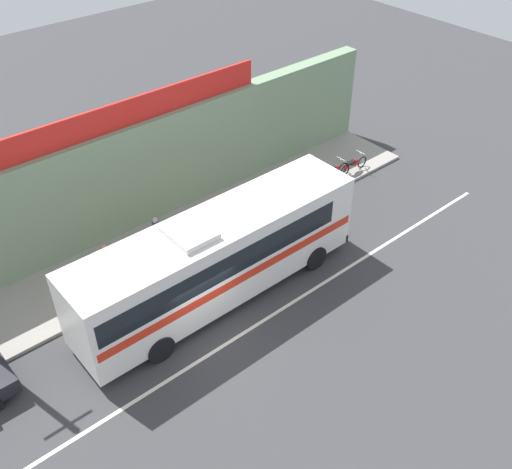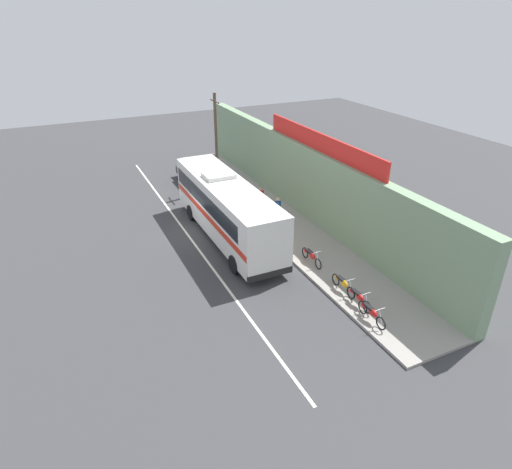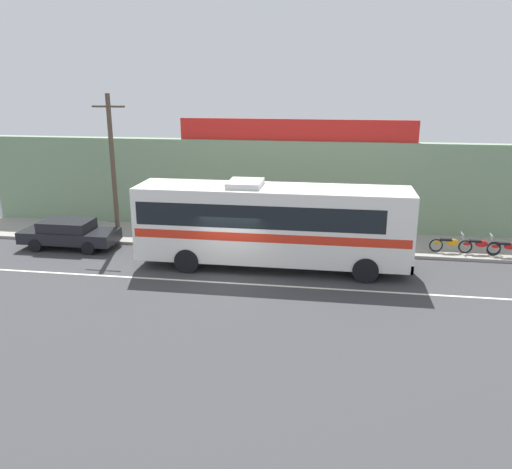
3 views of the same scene
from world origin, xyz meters
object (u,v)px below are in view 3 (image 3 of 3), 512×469
object	(u,v)px
motorcycle_blue	(479,245)
motorcycle_green	(384,240)
pedestrian_near_shop	(273,220)
pedestrian_far_left	(226,220)
intercity_bus	(270,221)
parked_car	(69,233)
motorcycle_red	(508,248)
motorcycle_purple	(450,244)
utility_pole	(113,166)

from	to	relation	value
motorcycle_blue	motorcycle_green	bearing A→B (deg)	179.26
pedestrian_near_shop	pedestrian_far_left	bearing A→B (deg)	-178.43
motorcycle_blue	pedestrian_near_shop	xyz separation A→B (m)	(-9.65, 0.81, 0.58)
motorcycle_green	intercity_bus	bearing A→B (deg)	-150.14
motorcycle_blue	pedestrian_far_left	size ratio (longest dim) A/B	1.17
motorcycle_blue	pedestrian_near_shop	bearing A→B (deg)	175.21
parked_car	motorcycle_red	world-z (taller)	parked_car
pedestrian_near_shop	parked_car	bearing A→B (deg)	-165.83
motorcycle_blue	pedestrian_near_shop	distance (m)	9.70
pedestrian_far_left	motorcycle_green	bearing A→B (deg)	-5.08
motorcycle_red	pedestrian_near_shop	bearing A→B (deg)	174.69
motorcycle_red	motorcycle_purple	size ratio (longest dim) A/B	0.98
intercity_bus	motorcycle_green	distance (m)	6.01
intercity_bus	pedestrian_far_left	distance (m)	4.60
motorcycle_green	motorcycle_blue	bearing A→B (deg)	-0.74
intercity_bus	pedestrian_near_shop	xyz separation A→B (m)	(-0.34, 3.65, -0.92)
parked_car	pedestrian_near_shop	distance (m)	9.91
pedestrian_near_shop	pedestrian_far_left	distance (m)	2.36
parked_car	motorcycle_blue	size ratio (longest dim) A/B	2.45
intercity_bus	motorcycle_green	world-z (taller)	intercity_bus
motorcycle_green	pedestrian_near_shop	xyz separation A→B (m)	(-5.39, 0.75, 0.58)
utility_pole	pedestrian_far_left	xyz separation A→B (m)	(5.30, 1.11, -2.77)
motorcycle_green	motorcycle_red	bearing A→B (deg)	-2.67
parked_car	motorcycle_red	size ratio (longest dim) A/B	2.43
utility_pole	motorcycle_blue	world-z (taller)	utility_pole
motorcycle_red	utility_pole	bearing A→B (deg)	-179.49
motorcycle_purple	pedestrian_near_shop	xyz separation A→B (m)	(-8.38, 0.78, 0.58)
motorcycle_purple	pedestrian_far_left	distance (m)	10.77
intercity_bus	motorcycle_blue	xyz separation A→B (m)	(9.32, 2.84, -1.50)
parked_car	utility_pole	size ratio (longest dim) A/B	0.64
parked_car	motorcycle_red	xyz separation A→B (m)	(20.44, 1.42, -0.17)
motorcycle_purple	motorcycle_green	size ratio (longest dim) A/B	0.97
motorcycle_red	motorcycle_blue	bearing A→B (deg)	170.49
parked_car	pedestrian_near_shop	xyz separation A→B (m)	(9.60, 2.43, 0.41)
utility_pole	motorcycle_green	world-z (taller)	utility_pole
pedestrian_near_shop	pedestrian_far_left	xyz separation A→B (m)	(-2.36, -0.06, -0.09)
motorcycle_blue	motorcycle_purple	world-z (taller)	same
parked_car	pedestrian_far_left	xyz separation A→B (m)	(7.24, 2.36, 0.32)
intercity_bus	pedestrian_far_left	bearing A→B (deg)	126.94
motorcycle_purple	intercity_bus	bearing A→B (deg)	-160.33
intercity_bus	parked_car	xyz separation A→B (m)	(-9.94, 1.23, -1.33)
parked_car	intercity_bus	bearing A→B (deg)	-7.04
motorcycle_red	pedestrian_near_shop	xyz separation A→B (m)	(-10.84, 1.01, 0.58)
motorcycle_blue	parked_car	bearing A→B (deg)	-175.20
parked_car	motorcycle_blue	xyz separation A→B (m)	(19.25, 1.62, -0.17)
intercity_bus	motorcycle_purple	size ratio (longest dim) A/B	6.04
motorcycle_purple	motorcycle_green	distance (m)	2.99
utility_pole	motorcycle_red	world-z (taller)	utility_pole
intercity_bus	motorcycle_blue	bearing A→B (deg)	16.98
motorcycle_green	motorcycle_purple	bearing A→B (deg)	-0.48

